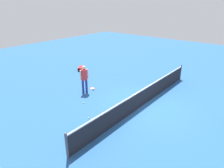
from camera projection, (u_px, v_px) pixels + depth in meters
The scene contains 11 objects.
ground_plane at pixel (143, 105), 10.58m from camera, with size 40.00×40.00×0.00m, color #265693.
court_net at pixel (143, 97), 10.39m from camera, with size 10.09×0.09×1.07m.
player_near_side at pixel (84, 77), 11.65m from camera, with size 0.52×0.44×1.70m.
tennis_racket_near_player at pixel (92, 89), 12.58m from camera, with size 0.45×0.59×0.03m.
tennis_ball_near_player at pixel (110, 71), 15.73m from camera, with size 0.07×0.07×0.07m, color #C6E033.
tennis_ball_by_net at pixel (138, 90), 12.37m from camera, with size 0.07×0.07×0.07m, color #C6E033.
tennis_ball_midcourt at pixel (84, 103), 10.77m from camera, with size 0.07×0.07×0.07m, color #C6E033.
tennis_ball_baseline at pixel (130, 105), 10.53m from camera, with size 0.07×0.07×0.07m, color #C6E033.
tennis_ball_stray_left at pixel (114, 73), 15.24m from camera, with size 0.07×0.07×0.07m, color #C6E033.
tennis_ball_stray_right at pixel (89, 118), 9.37m from camera, with size 0.07×0.07×0.07m, color #C6E033.
equipment_bag at pixel (81, 69), 15.91m from camera, with size 0.82×0.68×0.28m.
Camera 1 is at (8.24, 4.68, 5.10)m, focal length 31.94 mm.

